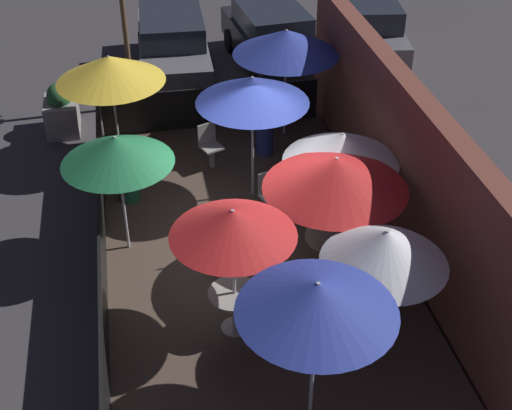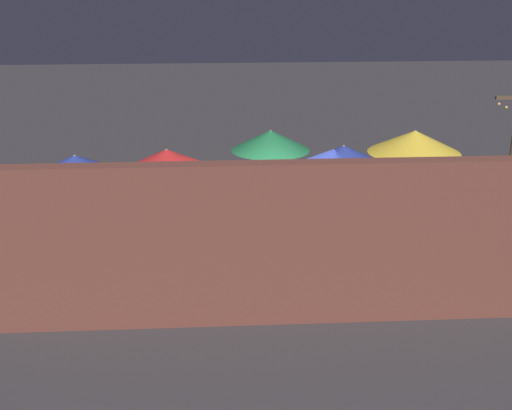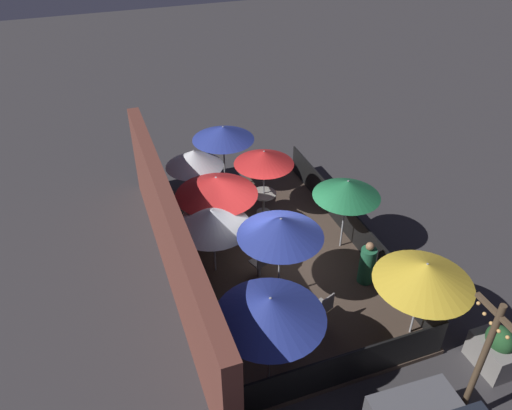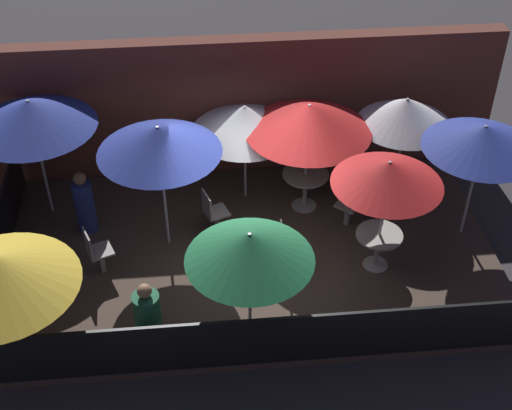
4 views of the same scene
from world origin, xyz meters
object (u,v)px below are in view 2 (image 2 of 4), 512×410
at_px(patio_umbrella_3, 343,158).
at_px(patio_chair_1, 179,243).
at_px(patio_chair_2, 170,271).
at_px(patio_chair_3, 240,225).
at_px(dining_table_0, 216,250).
at_px(patio_umbrella_0, 215,184).
at_px(patio_umbrella_2, 270,140).
at_px(patio_umbrella_7, 274,201).
at_px(patio_umbrella_8, 415,142).
at_px(patio_umbrella_6, 118,192).
at_px(patio_umbrella_5, 76,166).
at_px(dining_table_1, 170,222).
at_px(patio_chair_0, 388,224).
at_px(patron_0, 334,197).
at_px(patio_umbrella_1, 167,159).
at_px(patio_chair_4, 302,241).
at_px(patron_1, 417,242).
at_px(planter_box, 448,185).
at_px(patio_umbrella_4, 470,175).

distance_m(patio_umbrella_3, patio_chair_1, 3.76).
bearing_deg(patio_chair_2, patio_chair_3, 19.43).
distance_m(dining_table_0, patio_chair_1, 1.01).
height_order(patio_umbrella_0, patio_umbrella_2, patio_umbrella_0).
xyz_separation_m(patio_umbrella_7, patio_umbrella_8, (-3.67, -3.74, 0.13)).
bearing_deg(patio_umbrella_7, patio_umbrella_6, -5.14).
distance_m(patio_umbrella_0, patio_chair_2, 1.83).
relative_size(patio_umbrella_5, patio_umbrella_7, 1.14).
xyz_separation_m(dining_table_1, patio_chair_0, (-4.76, 0.27, -0.05)).
relative_size(patio_umbrella_3, patio_chair_0, 2.65).
relative_size(patio_umbrella_6, patio_chair_0, 2.33).
height_order(dining_table_1, patio_chair_1, patio_chair_1).
height_order(patio_chair_0, patio_chair_2, patio_chair_2).
height_order(patio_umbrella_8, dining_table_0, patio_umbrella_8).
bearing_deg(dining_table_0, patio_umbrella_7, 158.57).
bearing_deg(patron_0, dining_table_1, -43.63).
xyz_separation_m(patio_umbrella_8, patio_chair_0, (0.99, 1.83, -1.37)).
distance_m(patio_umbrella_1, patio_chair_3, 2.14).
bearing_deg(patron_0, patio_umbrella_8, 119.87).
bearing_deg(patio_umbrella_7, patio_umbrella_3, -140.26).
xyz_separation_m(patio_chair_0, patron_0, (0.92, -1.70, 0.06)).
bearing_deg(patio_umbrella_1, dining_table_0, 119.47).
relative_size(patio_umbrella_0, patio_chair_2, 2.39).
relative_size(patio_umbrella_0, patio_umbrella_3, 0.92).
bearing_deg(patio_umbrella_0, patio_chair_4, -160.39).
bearing_deg(patio_chair_3, patio_umbrella_1, -0.00).
xyz_separation_m(patio_umbrella_3, patio_umbrella_5, (5.35, -0.22, -0.14)).
height_order(patio_umbrella_7, patio_umbrella_8, patio_umbrella_8).
bearing_deg(dining_table_1, patron_1, 163.75).
relative_size(patio_umbrella_2, patio_chair_1, 2.39).
relative_size(patio_umbrella_0, patio_chair_0, 2.44).
xyz_separation_m(patio_chair_3, patron_0, (-2.31, -1.53, 0.07)).
bearing_deg(patio_chair_3, planter_box, -148.85).
bearing_deg(patio_chair_4, patio_chair_0, -176.53).
distance_m(patio_umbrella_4, patio_umbrella_5, 7.68).
relative_size(dining_table_1, patio_chair_3, 0.86).
distance_m(patio_umbrella_3, planter_box, 5.43).
height_order(patio_umbrella_0, patio_umbrella_6, patio_umbrella_0).
relative_size(patio_umbrella_1, patio_umbrella_8, 1.00).
relative_size(patio_umbrella_0, planter_box, 1.96).
bearing_deg(patio_umbrella_5, patio_umbrella_3, 177.67).
relative_size(patio_umbrella_5, patron_0, 1.79).
bearing_deg(patio_chair_1, patio_umbrella_2, 92.43).
height_order(patio_umbrella_2, patron_1, patio_umbrella_2).
bearing_deg(patio_umbrella_7, patio_umbrella_1, -46.31).
distance_m(patron_1, planter_box, 4.72).
height_order(patio_umbrella_4, patio_chair_1, patio_umbrella_4).
distance_m(patio_umbrella_1, patron_1, 5.46).
height_order(patio_umbrella_1, planter_box, patio_umbrella_1).
height_order(patio_umbrella_0, planter_box, patio_umbrella_0).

